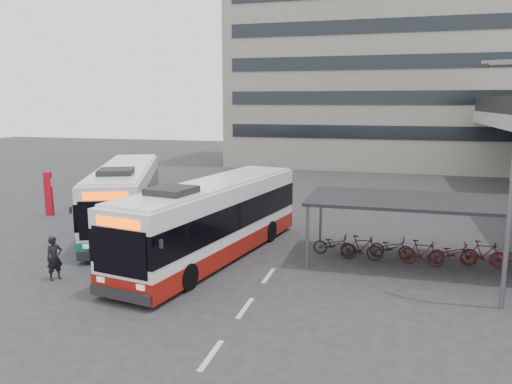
% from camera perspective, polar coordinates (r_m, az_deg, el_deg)
% --- Properties ---
extents(ground, '(120.00, 120.00, 0.00)m').
position_cam_1_polar(ground, '(19.09, -5.96, -8.83)').
color(ground, '#28282B').
rests_on(ground, ground).
extents(bike_shelter, '(10.00, 4.00, 2.54)m').
position_cam_1_polar(bike_shelter, '(20.48, 20.06, -4.29)').
color(bike_shelter, '#595B60').
rests_on(bike_shelter, ground).
extents(office_block, '(30.00, 15.00, 25.00)m').
position_cam_1_polar(office_block, '(53.17, 15.12, 16.68)').
color(office_block, gray).
rests_on(office_block, ground).
extents(road_markings, '(0.15, 7.60, 0.01)m').
position_cam_1_polar(road_markings, '(15.68, -1.25, -13.11)').
color(road_markings, beige).
rests_on(road_markings, ground).
extents(bus_main, '(4.44, 11.43, 3.31)m').
position_cam_1_polar(bus_main, '(20.19, -4.92, -3.22)').
color(bus_main, white).
rests_on(bus_main, ground).
extents(bus_teal, '(6.66, 11.47, 3.37)m').
position_cam_1_polar(bus_teal, '(25.50, -14.65, -0.61)').
color(bus_teal, white).
rests_on(bus_teal, ground).
extents(pedestrian, '(0.61, 0.69, 1.58)m').
position_cam_1_polar(pedestrian, '(19.12, -22.05, -7.02)').
color(pedestrian, black).
rests_on(pedestrian, ground).
extents(lamp_post, '(1.23, 0.66, 7.44)m').
position_cam_1_polar(lamp_post, '(16.34, 27.04, 2.16)').
color(lamp_post, '#595B60').
rests_on(lamp_post, ground).
extents(sign_totem_north, '(0.53, 0.21, 2.44)m').
position_cam_1_polar(sign_totem_north, '(29.86, -22.62, -0.12)').
color(sign_totem_north, '#B00A1C').
rests_on(sign_totem_north, ground).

